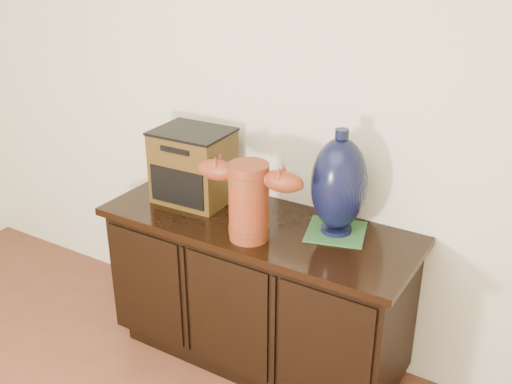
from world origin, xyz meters
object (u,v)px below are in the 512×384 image
Objects in this scene: tv_radio at (193,166)px; lamp_base at (339,184)px; sideboard at (257,291)px; terracotta_vessel at (249,197)px; spray_can at (233,176)px.

lamp_base is at bearing 1.16° from tv_radio.
terracotta_vessel is at bearing -72.21° from sideboard.
terracotta_vessel is 2.81× the size of spray_can.
terracotta_vessel is 0.38m from lamp_base.
sideboard is 4.04× the size of tv_radio.
terracotta_vessel reaches higher than spray_can.
spray_can is (-0.32, 0.37, -0.11)m from terracotta_vessel.
lamp_base is at bearing 15.38° from sideboard.
spray_can reaches higher than sideboard.
terracotta_vessel is 0.47m from tv_radio.
lamp_base reaches higher than tv_radio.
spray_can is at bearing 56.25° from tv_radio.
terracotta_vessel is 0.50m from spray_can.
spray_can is at bearing 167.92° from lamp_base.
tv_radio is 0.78× the size of lamp_base.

